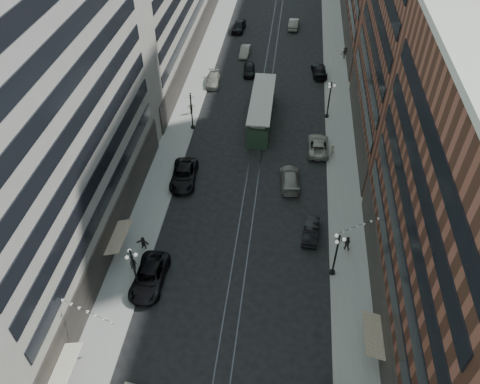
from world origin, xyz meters
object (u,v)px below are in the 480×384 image
at_px(lamppost_sw_mid, 191,110).
at_px(car_11, 318,145).
at_px(pedestrian_7, 347,243).
at_px(car_extra_1, 245,51).
at_px(pedestrian_2, 133,264).
at_px(car_12, 319,70).
at_px(car_extra_0, 290,179).
at_px(car_13, 249,70).
at_px(car_10, 311,231).
at_px(streetcar, 262,110).
at_px(pedestrian_6, 191,108).
at_px(lamppost_se_far, 336,254).
at_px(car_7, 184,175).
at_px(lamppost_se_mid, 329,99).
at_px(car_8, 213,80).
at_px(pedestrian_5, 143,243).
at_px(car_14, 294,24).
at_px(lamppost_sw_far, 134,269).
at_px(car_2, 149,277).
at_px(pedestrian_9, 345,53).
at_px(car_9, 239,26).

height_order(lamppost_sw_mid, car_11, lamppost_sw_mid).
height_order(pedestrian_7, car_extra_1, pedestrian_7).
height_order(pedestrian_2, car_12, pedestrian_2).
height_order(car_11, pedestrian_7, pedestrian_7).
bearing_deg(car_extra_0, car_13, -79.30).
xyz_separation_m(lamppost_sw_mid, car_10, (16.24, -18.09, -2.36)).
height_order(streetcar, pedestrian_2, streetcar).
xyz_separation_m(streetcar, pedestrian_6, (-10.09, 0.66, -0.70)).
distance_m(lamppost_se_far, car_7, 21.26).
xyz_separation_m(lamppost_se_mid, pedestrian_2, (-19.47, -29.80, -2.17)).
relative_size(car_8, car_11, 0.87).
bearing_deg(pedestrian_5, car_extra_0, 45.18).
relative_size(car_10, car_extra_0, 0.81).
xyz_separation_m(lamppost_se_mid, car_14, (-5.78, 30.43, -2.26)).
bearing_deg(car_13, lamppost_sw_mid, -115.24).
bearing_deg(pedestrian_5, car_11, 52.41).
distance_m(lamppost_sw_far, car_8, 39.59).
distance_m(car_2, pedestrian_2, 2.36).
xyz_separation_m(pedestrian_7, pedestrian_9, (1.80, 43.18, 0.14)).
bearing_deg(lamppost_sw_far, car_2, 44.63).
distance_m(lamppost_se_far, pedestrian_9, 46.76).
relative_size(car_2, car_13, 1.39).
bearing_deg(car_2, pedestrian_6, 94.70).
xyz_separation_m(lamppost_sw_far, car_7, (1.07, 16.11, -2.22)).
height_order(lamppost_sw_mid, car_extra_0, lamppost_sw_mid).
relative_size(car_7, car_13, 1.41).
xyz_separation_m(car_13, pedestrian_9, (15.60, 7.10, 0.36)).
xyz_separation_m(car_2, car_extra_1, (3.81, 49.11, -0.13)).
bearing_deg(car_extra_1, pedestrian_7, -68.31).
height_order(lamppost_sw_far, pedestrian_7, lamppost_sw_far).
xyz_separation_m(car_10, car_13, (-10.15, 34.59, 0.03)).
bearing_deg(pedestrian_9, pedestrian_5, -134.18).
bearing_deg(car_extra_1, car_12, -21.38).
xyz_separation_m(car_12, pedestrian_5, (-18.24, -39.47, 0.12)).
height_order(car_7, car_8, car_7).
bearing_deg(car_extra_0, car_14, -93.99).
bearing_deg(pedestrian_6, car_8, -122.75).
bearing_deg(streetcar, pedestrian_7, -64.70).
bearing_deg(car_9, car_10, -70.26).
xyz_separation_m(lamppost_se_far, car_2, (-17.51, -3.12, -2.24)).
bearing_deg(car_7, car_9, 84.11).
xyz_separation_m(lamppost_sw_far, car_2, (0.89, 0.88, -2.24)).
bearing_deg(car_7, car_11, 22.47).
bearing_deg(car_11, pedestrian_2, 50.39).
distance_m(lamppost_se_mid, pedestrian_6, 19.44).
relative_size(lamppost_se_far, car_extra_0, 1.01).
bearing_deg(pedestrian_9, car_extra_0, -121.24).
bearing_deg(streetcar, car_extra_0, -70.87).
bearing_deg(car_14, lamppost_se_far, 97.82).
height_order(car_11, car_14, car_14).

